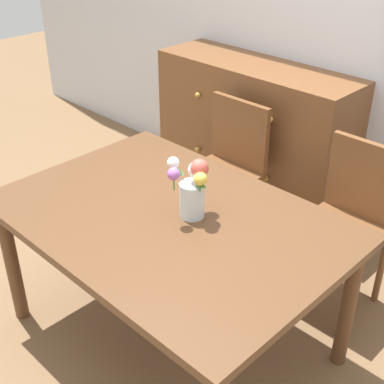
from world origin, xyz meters
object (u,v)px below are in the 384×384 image
(dining_table, at_px, (170,231))
(flower_vase, at_px, (193,187))
(chair_right, at_px, (350,216))
(dresser, at_px, (253,136))
(chair_left, at_px, (227,163))

(dining_table, relative_size, flower_vase, 5.50)
(chair_right, distance_m, dresser, 1.10)
(dining_table, bearing_deg, dresser, 113.65)
(dining_table, xyz_separation_m, flower_vase, (0.07, 0.08, 0.23))
(flower_vase, bearing_deg, dining_table, -133.34)
(chair_left, height_order, chair_right, same)
(chair_left, xyz_separation_m, chair_right, (0.84, 0.00, 0.00))
(dining_table, relative_size, dresser, 1.09)
(chair_left, relative_size, dresser, 0.64)
(dresser, relative_size, flower_vase, 5.03)
(chair_right, bearing_deg, chair_left, 0.00)
(chair_right, bearing_deg, flower_vase, 66.37)
(chair_right, height_order, flower_vase, flower_vase)
(dining_table, xyz_separation_m, chair_right, (0.42, 0.88, -0.13))
(dining_table, height_order, dresser, dresser)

